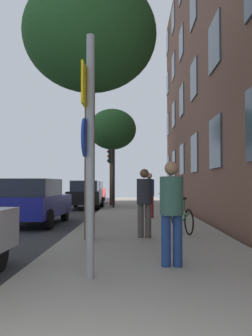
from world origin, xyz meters
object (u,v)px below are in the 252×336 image
object	(u,v)px
bicycle_2	(166,204)
car_2	(86,194)
sign_post	(89,142)
tree_near	(90,36)
bicycle_0	(183,219)
pedestrian_0	(172,206)
traffic_light	(112,167)
pedestrian_1	(144,198)
pedestrian_2	(149,192)
car_1	(34,201)
tree_far	(112,130)
car_3	(92,191)
bicycle_1	(170,213)

from	to	relation	value
bicycle_2	car_2	world-z (taller)	car_2
sign_post	tree_near	xyz separation A→B (m)	(-0.42, 3.54, 3.02)
bicycle_0	pedestrian_0	bearing A→B (deg)	-99.88
traffic_light	pedestrian_1	world-z (taller)	traffic_light
bicycle_2	pedestrian_2	size ratio (longest dim) A/B	0.91
sign_post	car_1	world-z (taller)	sign_post
car_1	pedestrian_2	bearing A→B (deg)	20.58
bicycle_2	car_1	size ratio (longest dim) A/B	0.38
pedestrian_1	bicycle_0	bearing A→B (deg)	42.19
tree_near	tree_far	world-z (taller)	tree_near
tree_near	pedestrian_0	world-z (taller)	tree_near
tree_far	pedestrian_2	size ratio (longest dim) A/B	3.38
tree_near	car_3	distance (m)	21.32
sign_post	bicycle_1	xyz separation A→B (m)	(1.86, 7.15, -1.59)
pedestrian_2	traffic_light	bearing A→B (deg)	107.09
bicycle_1	car_1	world-z (taller)	car_1
pedestrian_1	car_3	world-z (taller)	pedestrian_1
sign_post	pedestrian_2	world-z (taller)	sign_post
tree_near	tree_far	xyz separation A→B (m)	(-0.29, 13.77, -0.30)
bicycle_1	bicycle_2	bearing A→B (deg)	86.64
bicycle_0	bicycle_2	world-z (taller)	bicycle_0
pedestrian_0	pedestrian_2	world-z (taller)	pedestrian_2
traffic_light	pedestrian_2	distance (m)	6.49
bicycle_1	car_3	bearing A→B (deg)	104.98
tree_near	bicycle_0	world-z (taller)	tree_near
traffic_light	tree_near	world-z (taller)	tree_near
bicycle_1	bicycle_2	size ratio (longest dim) A/B	1.04
tree_near	bicycle_2	size ratio (longest dim) A/B	3.96
bicycle_0	bicycle_2	bearing A→B (deg)	88.87
bicycle_2	car_1	xyz separation A→B (m)	(-5.03, -4.21, 0.34)
tree_near	pedestrian_2	bearing A→B (deg)	73.55
traffic_light	car_3	size ratio (longest dim) A/B	0.75
sign_post	traffic_light	xyz separation A→B (m)	(-0.62, 15.26, 0.35)
tree_far	pedestrian_0	distance (m)	17.08
car_2	tree_near	bearing A→B (deg)	-81.98
tree_far	bicycle_2	bearing A→B (deg)	-62.55
tree_near	car_2	distance (m)	13.25
sign_post	tree_near	world-z (taller)	tree_near
car_2	tree_far	bearing A→B (deg)	42.48
car_1	tree_near	bearing A→B (deg)	-58.88
pedestrian_2	car_3	bearing A→B (deg)	104.76
tree_far	bicycle_2	size ratio (longest dim) A/B	3.71
bicycle_2	traffic_light	bearing A→B (deg)	128.82
pedestrian_0	bicycle_2	bearing A→B (deg)	85.57
pedestrian_0	car_2	xyz separation A→B (m)	(-3.44, 15.22, -0.26)
tree_far	bicycle_2	xyz separation A→B (m)	(2.84, -5.47, -4.29)
bicycle_0	car_3	size ratio (longest dim) A/B	0.39
sign_post	pedestrian_0	size ratio (longest dim) A/B	2.06
pedestrian_2	car_2	distance (m)	7.60
car_1	bicycle_1	bearing A→B (deg)	-5.82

